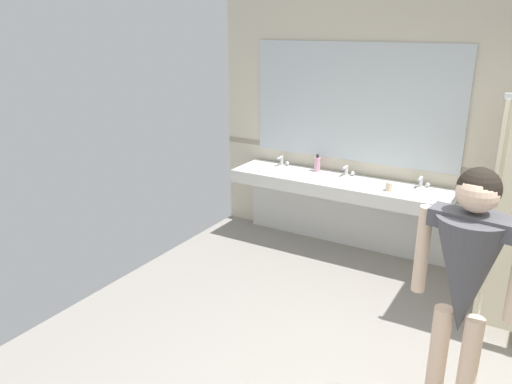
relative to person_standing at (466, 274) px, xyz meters
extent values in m
cube|color=beige|center=(-0.11, 2.49, 0.32)|extent=(6.21, 0.12, 2.85)
cube|color=#9E937F|center=(-0.11, 2.42, -0.05)|extent=(6.21, 0.01, 0.06)
cube|color=silver|center=(-1.59, 2.12, -0.33)|extent=(2.43, 0.58, 0.14)
cube|color=silver|center=(-1.59, 2.37, -0.75)|extent=(2.43, 0.08, 0.71)
cube|color=beige|center=(-2.41, 2.09, -0.31)|extent=(0.42, 0.32, 0.11)
cylinder|color=silver|center=(-2.41, 2.32, -0.20)|extent=(0.04, 0.04, 0.11)
cylinder|color=silver|center=(-2.41, 2.26, -0.16)|extent=(0.03, 0.11, 0.03)
sphere|color=silver|center=(-2.34, 2.33, -0.23)|extent=(0.04, 0.04, 0.04)
cube|color=beige|center=(-1.59, 2.09, -0.31)|extent=(0.42, 0.32, 0.11)
cylinder|color=silver|center=(-1.59, 2.32, -0.20)|extent=(0.04, 0.04, 0.11)
cylinder|color=silver|center=(-1.59, 2.26, -0.16)|extent=(0.03, 0.11, 0.03)
sphere|color=silver|center=(-1.52, 2.33, -0.23)|extent=(0.04, 0.04, 0.04)
cube|color=beige|center=(-0.78, 2.09, -0.31)|extent=(0.42, 0.32, 0.11)
cylinder|color=silver|center=(-0.78, 2.32, -0.20)|extent=(0.04, 0.04, 0.11)
cylinder|color=silver|center=(-0.78, 2.26, -0.16)|extent=(0.03, 0.11, 0.03)
sphere|color=silver|center=(-0.71, 2.33, -0.23)|extent=(0.04, 0.04, 0.04)
cube|color=silver|center=(-1.59, 2.42, 0.53)|extent=(2.33, 0.02, 1.27)
cube|color=beige|center=(-0.01, 1.75, -0.07)|extent=(0.03, 1.31, 1.83)
cylinder|color=silver|center=(-0.01, 1.16, -1.04)|extent=(0.05, 0.05, 0.12)
cylinder|color=beige|center=(0.09, -0.01, -0.68)|extent=(0.11, 0.11, 0.85)
cylinder|color=beige|center=(-0.09, 0.01, -0.68)|extent=(0.11, 0.11, 0.85)
cone|color=#47474C|center=(0.00, 0.00, -0.01)|extent=(0.45, 0.45, 0.72)
cube|color=#47474C|center=(0.00, 0.00, 0.32)|extent=(0.48, 0.22, 0.10)
cylinder|color=beige|center=(-0.26, 0.04, 0.08)|extent=(0.08, 0.08, 0.54)
sphere|color=beige|center=(0.00, 0.00, 0.49)|extent=(0.23, 0.23, 0.23)
sphere|color=black|center=(0.00, 0.01, 0.51)|extent=(0.23, 0.23, 0.23)
cylinder|color=#D899B2|center=(-1.94, 2.29, -0.18)|extent=(0.07, 0.07, 0.16)
cylinder|color=black|center=(-1.94, 2.29, -0.08)|extent=(0.03, 0.03, 0.04)
cylinder|color=beige|center=(-1.03, 2.02, -0.21)|extent=(0.07, 0.07, 0.09)
camera|label=1|loc=(0.28, -2.78, 1.35)|focal=35.19mm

